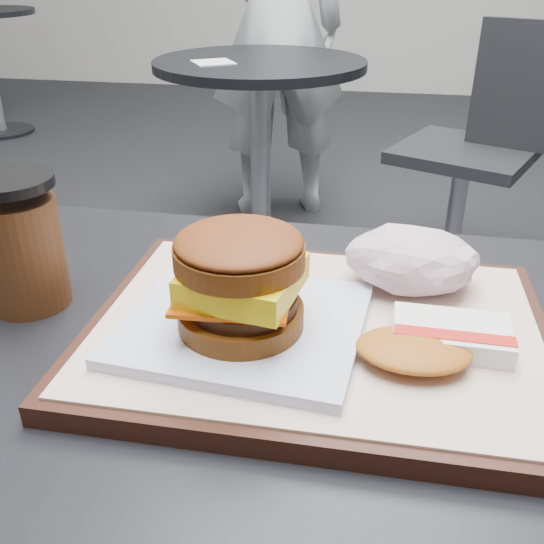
{
  "coord_description": "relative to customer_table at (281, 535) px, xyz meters",
  "views": [
    {
      "loc": [
        0.06,
        -0.38,
        1.06
      ],
      "look_at": [
        -0.02,
        0.05,
        0.83
      ],
      "focal_mm": 40.0,
      "sensor_mm": 36.0,
      "label": 1
    }
  ],
  "objects": [
    {
      "name": "hash_brown",
      "position": [
        0.11,
        0.02,
        0.22
      ],
      "size": [
        0.12,
        0.09,
        0.02
      ],
      "color": "white",
      "rests_on": "serving_tray"
    },
    {
      "name": "neighbor_table",
      "position": [
        -0.35,
        1.65,
        -0.03
      ],
      "size": [
        0.7,
        0.7,
        0.75
      ],
      "color": "black",
      "rests_on": "ground"
    },
    {
      "name": "napkin",
      "position": [
        -0.48,
        1.55,
        0.17
      ],
      "size": [
        0.17,
        0.17,
        0.0
      ],
      "primitive_type": "cube",
      "rotation": [
        0.0,
        0.0,
        0.55
      ],
      "color": "silver",
      "rests_on": "neighbor_table"
    },
    {
      "name": "serving_tray",
      "position": [
        0.02,
        0.05,
        0.2
      ],
      "size": [
        0.38,
        0.28,
        0.02
      ],
      "color": "black",
      "rests_on": "customer_table"
    },
    {
      "name": "neighbor_chair",
      "position": [
        0.41,
        1.7,
        -0.07
      ],
      "size": [
        0.66,
        0.55,
        0.88
      ],
      "color": "#9E9EA3",
      "rests_on": "ground"
    },
    {
      "name": "patron",
      "position": [
        -0.39,
        2.23,
        0.21
      ],
      "size": [
        0.67,
        0.55,
        1.59
      ],
      "primitive_type": "imported",
      "rotation": [
        0.0,
        0.0,
        3.49
      ],
      "color": "silver",
      "rests_on": "ground"
    },
    {
      "name": "coffee_cup",
      "position": [
        -0.25,
        0.07,
        0.24
      ],
      "size": [
        0.08,
        0.08,
        0.12
      ],
      "color": "#452410",
      "rests_on": "customer_table"
    },
    {
      "name": "breakfast_sandwich",
      "position": [
        -0.04,
        0.02,
        0.24
      ],
      "size": [
        0.2,
        0.19,
        0.09
      ],
      "color": "white",
      "rests_on": "serving_tray"
    },
    {
      "name": "customer_table",
      "position": [
        0.0,
        0.0,
        0.0
      ],
      "size": [
        0.8,
        0.6,
        0.77
      ],
      "color": "#A5A5AA",
      "rests_on": "ground"
    },
    {
      "name": "crumpled_wrapper",
      "position": [
        0.1,
        0.13,
        0.23
      ],
      "size": [
        0.12,
        0.09,
        0.05
      ],
      "primitive_type": null,
      "color": "silver",
      "rests_on": "serving_tray"
    }
  ]
}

